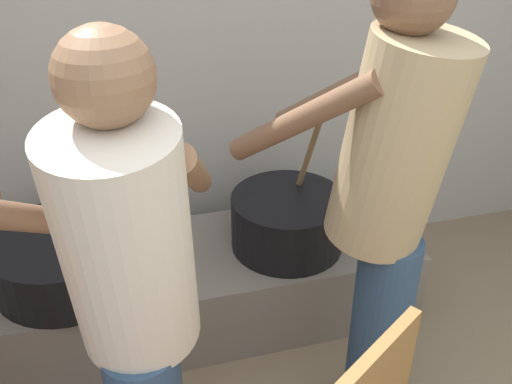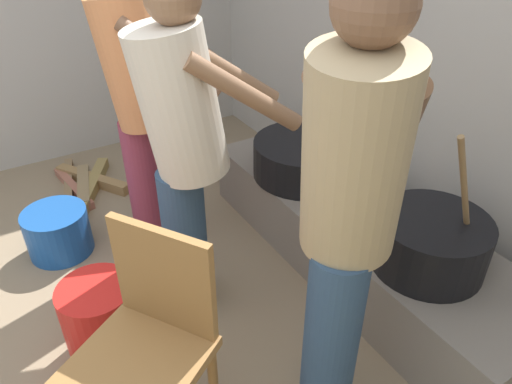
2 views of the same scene
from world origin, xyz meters
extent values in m
cube|color=#ADA8A0|center=(0.00, 2.22, 1.24)|extent=(4.91, 0.20, 2.47)
cube|color=slate|center=(-0.13, 1.70, 0.18)|extent=(2.02, 0.60, 0.36)
cylinder|color=black|center=(0.33, 1.66, 0.48)|extent=(0.48, 0.48, 0.24)
cylinder|color=#937047|center=(0.41, 1.66, 0.80)|extent=(0.04, 0.26, 0.51)
cylinder|color=black|center=(-0.58, 1.66, 0.47)|extent=(0.58, 0.58, 0.21)
cylinder|color=#937047|center=(-0.48, 1.66, 0.77)|extent=(0.25, 0.08, 0.51)
cylinder|color=beige|center=(-0.34, 0.85, 1.05)|extent=(0.38, 0.44, 0.64)
sphere|color=brown|center=(-0.34, 0.86, 1.44)|extent=(0.21, 0.21, 0.21)
cylinder|color=brown|center=(-0.15, 1.04, 1.11)|extent=(0.18, 0.46, 0.35)
cylinder|color=brown|center=(-0.41, 1.10, 1.11)|extent=(0.18, 0.46, 0.35)
cylinder|color=navy|center=(0.46, 1.03, 0.39)|extent=(0.20, 0.20, 0.79)
cylinder|color=tan|center=(0.44, 1.05, 1.11)|extent=(0.48, 0.49, 0.67)
cylinder|color=brown|center=(0.38, 1.32, 1.18)|extent=(0.37, 0.41, 0.37)
cylinder|color=brown|center=(0.18, 1.14, 1.18)|extent=(0.37, 0.41, 0.37)
camera|label=1|loc=(-0.33, -0.24, 1.80)|focal=39.48mm
camera|label=2|loc=(1.30, 0.20, 1.76)|focal=33.47mm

